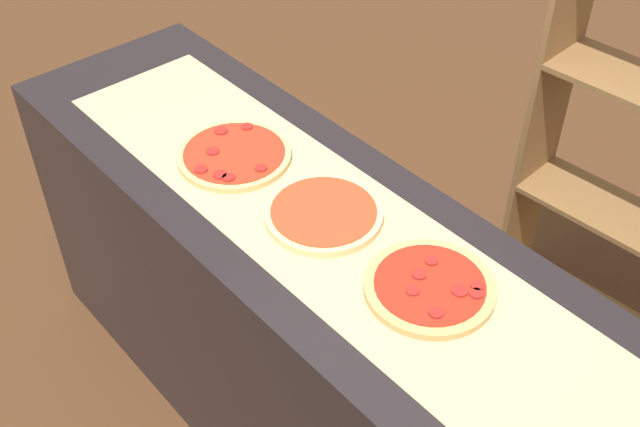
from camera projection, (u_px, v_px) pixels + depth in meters
counter at (320, 340)px, 2.16m from camera, size 2.10×0.59×0.89m
parchment_paper at (320, 219)px, 1.86m from camera, size 1.71×0.40×0.00m
pizza_pepperoni_0 at (234, 155)px, 2.03m from camera, size 0.30×0.30×0.02m
pizza_plain_1 at (324, 214)px, 1.86m from camera, size 0.28×0.28×0.02m
pizza_pepperoni_2 at (430, 287)px, 1.68m from camera, size 0.29×0.29×0.02m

